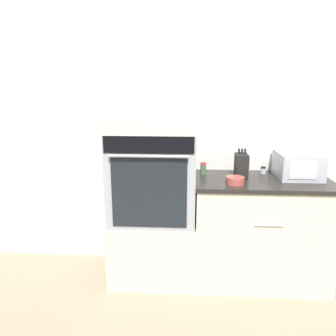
{
  "coord_description": "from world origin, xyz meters",
  "views": [
    {
      "loc": [
        -0.07,
        -2.37,
        1.65
      ],
      "look_at": [
        -0.23,
        0.21,
        1.02
      ],
      "focal_mm": 35.0,
      "sensor_mm": 36.0,
      "label": 1
    }
  ],
  "objects_px": {
    "condiment_jar_near": "(247,165)",
    "condiment_jar_mid": "(203,168)",
    "bowl": "(235,180)",
    "condiment_jar_far": "(263,170)",
    "microwave": "(298,165)",
    "knife_block": "(241,166)",
    "wall_oven": "(153,175)"
  },
  "relations": [
    {
      "from": "bowl",
      "to": "condiment_jar_far",
      "type": "relative_size",
      "value": 2.32
    },
    {
      "from": "wall_oven",
      "to": "condiment_jar_near",
      "type": "distance_m",
      "value": 0.87
    },
    {
      "from": "wall_oven",
      "to": "condiment_jar_far",
      "type": "height_order",
      "value": "wall_oven"
    },
    {
      "from": "wall_oven",
      "to": "condiment_jar_mid",
      "type": "height_order",
      "value": "wall_oven"
    },
    {
      "from": "microwave",
      "to": "knife_block",
      "type": "bearing_deg",
      "value": -174.65
    },
    {
      "from": "wall_oven",
      "to": "condiment_jar_near",
      "type": "bearing_deg",
      "value": 17.06
    },
    {
      "from": "knife_block",
      "to": "condiment_jar_far",
      "type": "relative_size",
      "value": 4.01
    },
    {
      "from": "microwave",
      "to": "bowl",
      "type": "relative_size",
      "value": 2.58
    },
    {
      "from": "condiment_jar_mid",
      "to": "condiment_jar_far",
      "type": "distance_m",
      "value": 0.54
    },
    {
      "from": "knife_block",
      "to": "condiment_jar_mid",
      "type": "relative_size",
      "value": 2.35
    },
    {
      "from": "bowl",
      "to": "condiment_jar_near",
      "type": "relative_size",
      "value": 1.23
    },
    {
      "from": "condiment_jar_near",
      "to": "condiment_jar_mid",
      "type": "relative_size",
      "value": 1.11
    },
    {
      "from": "microwave",
      "to": "knife_block",
      "type": "relative_size",
      "value": 1.49
    },
    {
      "from": "microwave",
      "to": "knife_block",
      "type": "distance_m",
      "value": 0.48
    },
    {
      "from": "bowl",
      "to": "condiment_jar_mid",
      "type": "distance_m",
      "value": 0.38
    },
    {
      "from": "knife_block",
      "to": "condiment_jar_near",
      "type": "xyz_separation_m",
      "value": [
        0.09,
        0.22,
        -0.05
      ]
    },
    {
      "from": "condiment_jar_far",
      "to": "knife_block",
      "type": "bearing_deg",
      "value": -144.75
    },
    {
      "from": "bowl",
      "to": "condiment_jar_near",
      "type": "height_order",
      "value": "condiment_jar_near"
    },
    {
      "from": "microwave",
      "to": "condiment_jar_mid",
      "type": "relative_size",
      "value": 3.51
    },
    {
      "from": "condiment_jar_near",
      "to": "condiment_jar_far",
      "type": "relative_size",
      "value": 1.89
    },
    {
      "from": "wall_oven",
      "to": "condiment_jar_mid",
      "type": "distance_m",
      "value": 0.45
    },
    {
      "from": "bowl",
      "to": "condiment_jar_far",
      "type": "height_order",
      "value": "condiment_jar_far"
    },
    {
      "from": "condiment_jar_near",
      "to": "microwave",
      "type": "bearing_deg",
      "value": -23.64
    },
    {
      "from": "condiment_jar_near",
      "to": "knife_block",
      "type": "bearing_deg",
      "value": -111.74
    },
    {
      "from": "condiment_jar_near",
      "to": "wall_oven",
      "type": "bearing_deg",
      "value": -162.94
    },
    {
      "from": "bowl",
      "to": "condiment_jar_mid",
      "type": "xyz_separation_m",
      "value": [
        -0.24,
        0.29,
        0.02
      ]
    },
    {
      "from": "microwave",
      "to": "bowl",
      "type": "xyz_separation_m",
      "value": [
        -0.55,
        -0.24,
        -0.08
      ]
    },
    {
      "from": "knife_block",
      "to": "bowl",
      "type": "xyz_separation_m",
      "value": [
        -0.07,
        -0.19,
        -0.07
      ]
    },
    {
      "from": "microwave",
      "to": "condiment_jar_mid",
      "type": "height_order",
      "value": "microwave"
    },
    {
      "from": "microwave",
      "to": "condiment_jar_near",
      "type": "distance_m",
      "value": 0.43
    },
    {
      "from": "knife_block",
      "to": "condiment_jar_mid",
      "type": "height_order",
      "value": "knife_block"
    },
    {
      "from": "wall_oven",
      "to": "microwave",
      "type": "height_order",
      "value": "wall_oven"
    }
  ]
}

